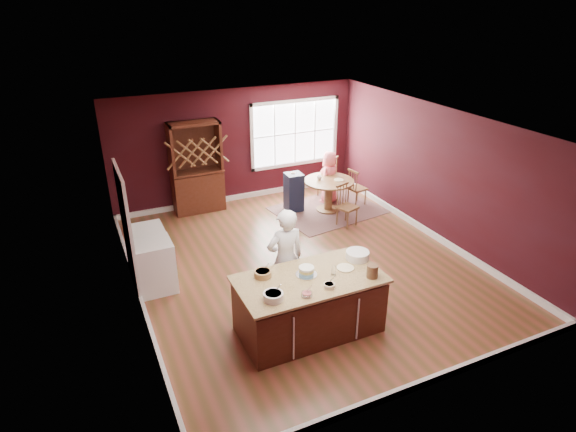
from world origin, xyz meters
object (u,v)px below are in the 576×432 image
(chair_east, at_px, (357,187))
(hutch, at_px, (197,168))
(layer_cake, at_px, (306,271))
(high_chair, at_px, (294,191))
(chair_north, at_px, (327,176))
(seated_woman, at_px, (329,177))
(toddler, at_px, (293,178))
(kitchen_island, at_px, (309,306))
(dining_table, at_px, (329,189))
(washer, at_px, (155,266))
(baker, at_px, (285,259))
(chair_south, at_px, (347,205))
(dryer, at_px, (148,250))

(chair_east, xyz_separation_m, hutch, (-3.53, 1.25, 0.60))
(layer_cake, bearing_deg, chair_east, 48.77)
(high_chair, bearing_deg, chair_north, 26.08)
(seated_woman, relative_size, hutch, 0.61)
(toddler, bearing_deg, kitchen_island, -112.16)
(dining_table, bearing_deg, chair_east, 1.55)
(high_chair, bearing_deg, hutch, 158.26)
(seated_woman, bearing_deg, washer, -7.23)
(baker, distance_m, seated_woman, 4.40)
(toddler, xyz_separation_m, washer, (-3.54, -2.02, -0.36))
(baker, height_order, chair_north, baker)
(baker, bearing_deg, seated_woman, -128.84)
(kitchen_island, distance_m, chair_north, 5.41)
(kitchen_island, bearing_deg, chair_south, 50.21)
(toddler, bearing_deg, high_chair, 1.23)
(dining_table, bearing_deg, chair_south, -91.17)
(baker, distance_m, washer, 2.30)
(seated_woman, bearing_deg, chair_north, -144.66)
(seated_woman, xyz_separation_m, hutch, (-2.99, 0.84, 0.41))
(kitchen_island, relative_size, chair_south, 2.27)
(chair_east, bearing_deg, baker, 124.11)
(hutch, distance_m, dryer, 2.84)
(chair_east, relative_size, toddler, 3.50)
(chair_east, distance_m, toddler, 1.62)
(layer_cake, xyz_separation_m, washer, (-1.86, 1.99, -0.53))
(dining_table, bearing_deg, hutch, 155.09)
(chair_north, relative_size, high_chair, 1.08)
(baker, xyz_separation_m, seated_woman, (2.73, 3.45, -0.22))
(baker, distance_m, chair_north, 4.84)
(chair_north, xyz_separation_m, toddler, (-1.18, -0.49, 0.30))
(hutch, xyz_separation_m, dryer, (-1.55, -2.30, -0.61))
(washer, bearing_deg, baker, -36.57)
(washer, bearing_deg, high_chair, 29.56)
(chair_north, height_order, washer, chair_north)
(chair_south, xyz_separation_m, hutch, (-2.72, 2.14, 0.58))
(kitchen_island, relative_size, toddler, 8.23)
(chair_north, bearing_deg, seated_woman, 29.60)
(layer_cake, distance_m, hutch, 4.94)
(seated_woman, distance_m, washer, 5.01)
(chair_north, distance_m, seated_woman, 0.46)
(chair_east, bearing_deg, high_chair, 69.02)
(kitchen_island, distance_m, seated_woman, 4.98)
(layer_cake, bearing_deg, high_chair, 67.00)
(layer_cake, xyz_separation_m, chair_north, (2.85, 4.50, -0.47))
(seated_woman, distance_m, hutch, 3.13)
(kitchen_island, bearing_deg, dryer, 124.37)
(chair_north, relative_size, toddler, 3.93)
(washer, xyz_separation_m, dryer, (0.00, 0.64, -0.01))
(chair_south, xyz_separation_m, toddler, (-0.73, 1.22, 0.34))
(chair_east, relative_size, seated_woman, 0.71)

